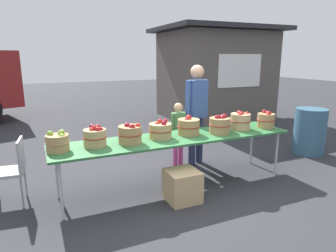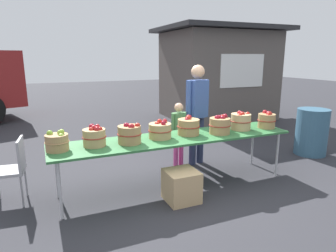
{
  "view_description": "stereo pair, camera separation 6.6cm",
  "coord_description": "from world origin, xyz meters",
  "views": [
    {
      "loc": [
        -1.81,
        -3.69,
        1.87
      ],
      "look_at": [
        0.0,
        0.3,
        0.85
      ],
      "focal_mm": 31.73,
      "sensor_mm": 36.0,
      "label": 1
    },
    {
      "loc": [
        -1.75,
        -3.72,
        1.87
      ],
      "look_at": [
        0.0,
        0.3,
        0.85
      ],
      "focal_mm": 31.73,
      "sensor_mm": 36.0,
      "label": 2
    }
  ],
  "objects": [
    {
      "name": "apple_basket_red_6",
      "position": [
        1.59,
        -0.06,
        0.88
      ],
      "size": [
        0.29,
        0.29,
        0.28
      ],
      "color": "#A87F51",
      "rests_on": "market_table"
    },
    {
      "name": "trash_barrel",
      "position": [
        3.06,
        0.3,
        0.45
      ],
      "size": [
        0.59,
        0.59,
        0.9
      ],
      "primitive_type": "cylinder",
      "color": "#335972",
      "rests_on": "ground"
    },
    {
      "name": "apple_basket_green_0",
      "position": [
        -1.6,
        0.01,
        0.86
      ],
      "size": [
        0.29,
        0.29,
        0.26
      ],
      "color": "#A87F51",
      "rests_on": "market_table"
    },
    {
      "name": "ground_plane",
      "position": [
        0.0,
        0.0,
        0.0
      ],
      "size": [
        40.0,
        40.0,
        0.0
      ],
      "primitive_type": "plane",
      "color": "#2D2D33"
    },
    {
      "name": "folding_chair",
      "position": [
        -2.14,
        0.38,
        0.51
      ],
      "size": [
        0.44,
        0.44,
        0.86
      ],
      "rotation": [
        0.0,
        0.0,
        4.61
      ],
      "color": "#99999E",
      "rests_on": "ground"
    },
    {
      "name": "apple_basket_red_0",
      "position": [
        -1.15,
        0.03,
        0.87
      ],
      "size": [
        0.31,
        0.31,
        0.28
      ],
      "color": "tan",
      "rests_on": "market_table"
    },
    {
      "name": "apple_basket_red_5",
      "position": [
        1.13,
        0.02,
        0.89
      ],
      "size": [
        0.33,
        0.33,
        0.3
      ],
      "color": "tan",
      "rests_on": "market_table"
    },
    {
      "name": "child_customer",
      "position": [
        0.36,
        0.69,
        0.66
      ],
      "size": [
        0.29,
        0.19,
        1.13
      ],
      "rotation": [
        0.0,
        0.0,
        3.36
      ],
      "color": "#CC3F8C",
      "rests_on": "ground"
    },
    {
      "name": "apple_basket_red_4",
      "position": [
        0.68,
        -0.07,
        0.88
      ],
      "size": [
        0.33,
        0.33,
        0.29
      ],
      "color": "#A87F51",
      "rests_on": "market_table"
    },
    {
      "name": "produce_crate",
      "position": [
        -0.13,
        -0.45,
        0.21
      ],
      "size": [
        0.42,
        0.42,
        0.42
      ],
      "primitive_type": "cube",
      "color": "tan",
      "rests_on": "ground"
    },
    {
      "name": "apple_basket_red_2",
      "position": [
        -0.23,
        0.05,
        0.86
      ],
      "size": [
        0.34,
        0.34,
        0.27
      ],
      "color": "tan",
      "rests_on": "market_table"
    },
    {
      "name": "vendor_adult",
      "position": [
        0.74,
        0.73,
        1.03
      ],
      "size": [
        0.45,
        0.3,
        1.74
      ],
      "rotation": [
        0.0,
        0.0,
        3.36
      ],
      "color": "#262D4C",
      "rests_on": "ground"
    },
    {
      "name": "apple_basket_red_3",
      "position": [
        0.23,
        0.07,
        0.88
      ],
      "size": [
        0.34,
        0.34,
        0.28
      ],
      "color": "#A87F51",
      "rests_on": "market_table"
    },
    {
      "name": "apple_basket_red_1",
      "position": [
        -0.7,
        -0.03,
        0.88
      ],
      "size": [
        0.33,
        0.33,
        0.28
      ],
      "color": "#A87F51",
      "rests_on": "market_table"
    },
    {
      "name": "food_kiosk",
      "position": [
        3.42,
        4.28,
        1.38
      ],
      "size": [
        3.54,
        2.95,
        2.74
      ],
      "rotation": [
        0.0,
        0.0,
        -0.01
      ],
      "color": "#59514C",
      "rests_on": "ground"
    },
    {
      "name": "market_table",
      "position": [
        0.0,
        0.0,
        0.72
      ],
      "size": [
        3.5,
        0.76,
        0.75
      ],
      "color": "#2D6B38",
      "rests_on": "ground"
    }
  ]
}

